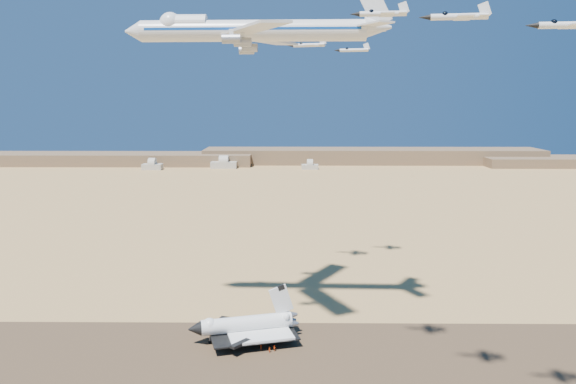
{
  "coord_description": "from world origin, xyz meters",
  "views": [
    {
      "loc": [
        21.41,
        -164.67,
        78.59
      ],
      "look_at": [
        19.64,
        8.0,
        50.2
      ],
      "focal_mm": 35.0,
      "sensor_mm": 36.0,
      "label": 1
    }
  ],
  "objects_px": {
    "crew_a": "(261,347)",
    "chase_jet_e": "(353,50)",
    "shuttle": "(246,326)",
    "chase_jet_a": "(382,14)",
    "crew_c": "(275,348)",
    "chase_jet_b": "(458,16)",
    "carrier_747": "(245,31)",
    "chase_jet_c": "(567,25)",
    "chase_jet_d": "(308,45)",
    "crew_b": "(270,350)"
  },
  "relations": [
    {
      "from": "shuttle",
      "to": "crew_a",
      "type": "distance_m",
      "value": 10.27
    },
    {
      "from": "shuttle",
      "to": "chase_jet_b",
      "type": "distance_m",
      "value": 116.5
    },
    {
      "from": "crew_a",
      "to": "crew_b",
      "type": "height_order",
      "value": "crew_b"
    },
    {
      "from": "shuttle",
      "to": "chase_jet_c",
      "type": "height_order",
      "value": "chase_jet_c"
    },
    {
      "from": "crew_a",
      "to": "chase_jet_a",
      "type": "bearing_deg",
      "value": -146.71
    },
    {
      "from": "chase_jet_c",
      "to": "shuttle",
      "type": "bearing_deg",
      "value": 142.39
    },
    {
      "from": "carrier_747",
      "to": "crew_a",
      "type": "distance_m",
      "value": 102.05
    },
    {
      "from": "crew_a",
      "to": "chase_jet_a",
      "type": "xyz_separation_m",
      "value": [
        31.86,
        -25.05,
        98.64
      ]
    },
    {
      "from": "crew_a",
      "to": "chase_jet_d",
      "type": "xyz_separation_m",
      "value": [
        16.26,
        72.8,
        100.36
      ]
    },
    {
      "from": "chase_jet_a",
      "to": "chase_jet_d",
      "type": "bearing_deg",
      "value": 104.79
    },
    {
      "from": "crew_a",
      "to": "chase_jet_a",
      "type": "distance_m",
      "value": 106.64
    },
    {
      "from": "carrier_747",
      "to": "chase_jet_d",
      "type": "distance_m",
      "value": 57.21
    },
    {
      "from": "chase_jet_b",
      "to": "chase_jet_e",
      "type": "xyz_separation_m",
      "value": [
        -8.71,
        128.51,
        4.07
      ]
    },
    {
      "from": "carrier_747",
      "to": "chase_jet_a",
      "type": "height_order",
      "value": "carrier_747"
    },
    {
      "from": "chase_jet_d",
      "to": "chase_jet_e",
      "type": "bearing_deg",
      "value": 41.49
    },
    {
      "from": "chase_jet_b",
      "to": "chase_jet_c",
      "type": "bearing_deg",
      "value": -23.58
    },
    {
      "from": "crew_a",
      "to": "chase_jet_b",
      "type": "xyz_separation_m",
      "value": [
        45.02,
        -44.3,
        95.2
      ]
    },
    {
      "from": "chase_jet_b",
      "to": "carrier_747",
      "type": "bearing_deg",
      "value": 136.64
    },
    {
      "from": "crew_a",
      "to": "chase_jet_e",
      "type": "distance_m",
      "value": 135.14
    },
    {
      "from": "chase_jet_c",
      "to": "chase_jet_d",
      "type": "height_order",
      "value": "chase_jet_d"
    },
    {
      "from": "shuttle",
      "to": "chase_jet_a",
      "type": "distance_m",
      "value": 106.88
    },
    {
      "from": "shuttle",
      "to": "crew_c",
      "type": "height_order",
      "value": "shuttle"
    },
    {
      "from": "carrier_747",
      "to": "chase_jet_e",
      "type": "xyz_separation_m",
      "value": [
        41.88,
        64.29,
        -0.66
      ]
    },
    {
      "from": "shuttle",
      "to": "crew_a",
      "type": "xyz_separation_m",
      "value": [
        5.47,
        -7.72,
        -4.0
      ]
    },
    {
      "from": "crew_a",
      "to": "chase_jet_e",
      "type": "relative_size",
      "value": 0.1
    },
    {
      "from": "crew_c",
      "to": "chase_jet_a",
      "type": "relative_size",
      "value": 0.13
    },
    {
      "from": "shuttle",
      "to": "crew_b",
      "type": "xyz_separation_m",
      "value": [
        8.35,
        -9.62,
        -3.94
      ]
    },
    {
      "from": "chase_jet_d",
      "to": "chase_jet_c",
      "type": "bearing_deg",
      "value": -58.13
    },
    {
      "from": "crew_a",
      "to": "chase_jet_d",
      "type": "bearing_deg",
      "value": -31.11
    },
    {
      "from": "crew_c",
      "to": "chase_jet_a",
      "type": "distance_m",
      "value": 105.02
    },
    {
      "from": "crew_a",
      "to": "chase_jet_e",
      "type": "xyz_separation_m",
      "value": [
        36.3,
        84.21,
        99.27
      ]
    },
    {
      "from": "crew_a",
      "to": "chase_jet_d",
      "type": "distance_m",
      "value": 125.05
    },
    {
      "from": "carrier_747",
      "to": "chase_jet_c",
      "type": "height_order",
      "value": "carrier_747"
    },
    {
      "from": "chase_jet_a",
      "to": "carrier_747",
      "type": "bearing_deg",
      "value": 135.51
    },
    {
      "from": "chase_jet_e",
      "to": "chase_jet_c",
      "type": "bearing_deg",
      "value": -70.29
    },
    {
      "from": "carrier_747",
      "to": "crew_b",
      "type": "xyz_separation_m",
      "value": [
        8.46,
        -21.82,
        -99.88
      ]
    },
    {
      "from": "chase_jet_c",
      "to": "chase_jet_e",
      "type": "height_order",
      "value": "chase_jet_e"
    },
    {
      "from": "crew_c",
      "to": "carrier_747",
      "type": "bearing_deg",
      "value": -41.31
    },
    {
      "from": "shuttle",
      "to": "chase_jet_b",
      "type": "height_order",
      "value": "chase_jet_b"
    },
    {
      "from": "crew_b",
      "to": "chase_jet_c",
      "type": "relative_size",
      "value": 0.12
    },
    {
      "from": "carrier_747",
      "to": "chase_jet_e",
      "type": "height_order",
      "value": "carrier_747"
    },
    {
      "from": "chase_jet_a",
      "to": "crew_b",
      "type": "bearing_deg",
      "value": 147.11
    },
    {
      "from": "crew_a",
      "to": "crew_b",
      "type": "distance_m",
      "value": 3.45
    },
    {
      "from": "chase_jet_c",
      "to": "crew_c",
      "type": "bearing_deg",
      "value": 142.24
    },
    {
      "from": "carrier_747",
      "to": "chase_jet_d",
      "type": "xyz_separation_m",
      "value": [
        21.84,
        52.88,
        0.43
      ]
    },
    {
      "from": "chase_jet_a",
      "to": "chase_jet_b",
      "type": "distance_m",
      "value": 23.56
    },
    {
      "from": "chase_jet_b",
      "to": "chase_jet_c",
      "type": "relative_size",
      "value": 1.02
    },
    {
      "from": "chase_jet_e",
      "to": "crew_a",
      "type": "bearing_deg",
      "value": -104.45
    },
    {
      "from": "crew_a",
      "to": "chase_jet_e",
      "type": "height_order",
      "value": "chase_jet_e"
    },
    {
      "from": "crew_b",
      "to": "chase_jet_d",
      "type": "height_order",
      "value": "chase_jet_d"
    }
  ]
}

